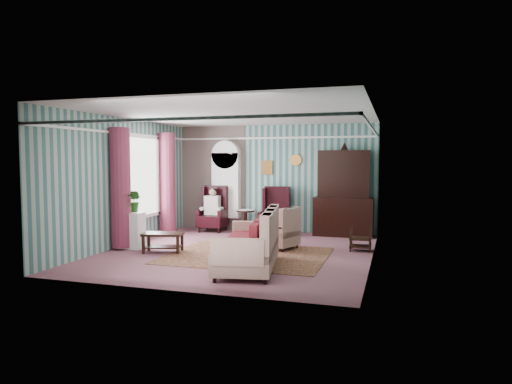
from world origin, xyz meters
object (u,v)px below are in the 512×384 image
(seated_woman, at_px, (213,210))
(plant_stand, at_px, (131,230))
(sofa, at_px, (248,241))
(wingback_right, at_px, (275,211))
(round_side_table, at_px, (246,221))
(bookcase, at_px, (226,190))
(wingback_left, at_px, (213,209))
(dresser_hutch, at_px, (344,190))
(floral_armchair, at_px, (279,226))
(nest_table, at_px, (361,238))
(coffee_table, at_px, (163,243))

(seated_woman, bearing_deg, plant_stand, -106.22)
(sofa, bearing_deg, wingback_right, -2.62)
(wingback_right, relative_size, round_side_table, 2.08)
(bookcase, distance_m, plant_stand, 3.39)
(seated_woman, bearing_deg, sofa, -59.39)
(bookcase, bearing_deg, wingback_left, -122.66)
(dresser_hutch, xyz_separation_m, floral_armchair, (-1.16, -2.12, -0.66))
(bookcase, bearing_deg, nest_table, -26.92)
(wingback_left, bearing_deg, plant_stand, -106.22)
(dresser_hutch, height_order, nest_table, dresser_hutch)
(dresser_hutch, relative_size, wingback_left, 1.89)
(round_side_table, bearing_deg, bookcase, 159.73)
(nest_table, xyz_separation_m, coffee_table, (-3.98, -1.39, -0.06))
(dresser_hutch, bearing_deg, coffee_table, -136.73)
(seated_woman, bearing_deg, wingback_right, 0.00)
(wingback_left, xyz_separation_m, seated_woman, (0.00, 0.00, -0.04))
(bookcase, height_order, wingback_right, bookcase)
(nest_table, bearing_deg, bookcase, 153.08)
(nest_table, distance_m, plant_stand, 5.02)
(plant_stand, relative_size, sofa, 0.37)
(plant_stand, xyz_separation_m, floral_armchair, (3.14, 0.90, 0.12))
(dresser_hutch, distance_m, nest_table, 2.11)
(dresser_hutch, height_order, plant_stand, dresser_hutch)
(bookcase, xyz_separation_m, sofa, (2.01, -4.21, -0.61))
(dresser_hutch, bearing_deg, bookcase, 177.89)
(wingback_right, bearing_deg, nest_table, -33.75)
(wingback_left, distance_m, floral_armchair, 2.99)
(dresser_hutch, xyz_separation_m, plant_stand, (-4.30, -3.02, -0.78))
(seated_woman, bearing_deg, wingback_left, 0.00)
(floral_armchair, bearing_deg, wingback_right, 39.05)
(dresser_hutch, relative_size, round_side_table, 3.93)
(bookcase, height_order, plant_stand, bookcase)
(wingback_left, distance_m, sofa, 4.45)
(dresser_hutch, relative_size, wingback_right, 1.89)
(sofa, bearing_deg, plant_stand, 60.40)
(wingback_left, xyz_separation_m, round_side_table, (0.90, 0.15, -0.33))
(wingback_left, bearing_deg, bookcase, 57.34)
(seated_woman, height_order, floral_armchair, seated_woman)
(nest_table, distance_m, sofa, 2.92)
(dresser_hutch, xyz_separation_m, round_side_table, (-2.60, -0.12, -0.88))
(floral_armchair, bearing_deg, dresser_hutch, -7.29)
(sofa, bearing_deg, nest_table, -48.72)
(wingback_right, bearing_deg, bookcase, 165.43)
(bookcase, bearing_deg, plant_stand, -108.49)
(sofa, bearing_deg, seated_woman, 20.35)
(wingback_left, bearing_deg, seated_woman, 0.00)
(round_side_table, xyz_separation_m, coffee_table, (-0.81, -3.09, -0.09))
(wingback_right, bearing_deg, sofa, -82.37)
(floral_armchair, bearing_deg, nest_table, -58.74)
(dresser_hutch, distance_m, wingback_left, 3.55)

